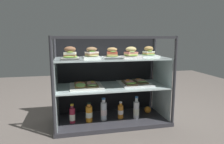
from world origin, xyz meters
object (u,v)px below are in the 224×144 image
object	(u,v)px
juice_bottle_back_center	(104,111)
orange_fruit_beside_bottles	(148,110)
juice_bottle_back_left	(89,114)
open_sandwich_tray_center	(135,82)
juice_bottle_front_fourth	(121,111)
plated_roll_sandwich_near_right_corner	(92,54)
juice_bottle_front_second	(136,110)
plated_roll_sandwich_center	(112,55)
plated_roll_sandwich_far_right	(149,53)
plated_roll_sandwich_mid_right	(70,54)
juice_bottle_front_right_end	(72,115)
open_sandwich_tray_near_right_corner	(86,85)
plated_roll_sandwich_mid_left	(131,53)

from	to	relation	value
juice_bottle_back_center	orange_fruit_beside_bottles	size ratio (longest dim) A/B	3.13
juice_bottle_back_left	open_sandwich_tray_center	bearing A→B (deg)	6.71
juice_bottle_front_fourth	orange_fruit_beside_bottles	world-z (taller)	juice_bottle_front_fourth
juice_bottle_back_center	orange_fruit_beside_bottles	world-z (taller)	juice_bottle_back_center
plated_roll_sandwich_near_right_corner	juice_bottle_front_second	size ratio (longest dim) A/B	0.69
plated_roll_sandwich_near_right_corner	plated_roll_sandwich_center	bearing A→B (deg)	-17.12
plated_roll_sandwich_far_right	juice_bottle_back_left	bearing A→B (deg)	-174.06
juice_bottle_back_left	juice_bottle_front_second	bearing A→B (deg)	-1.74
plated_roll_sandwich_mid_right	plated_roll_sandwich_far_right	world-z (taller)	plated_roll_sandwich_mid_right
juice_bottle_front_right_end	juice_bottle_front_second	bearing A→B (deg)	-1.85
plated_roll_sandwich_center	open_sandwich_tray_near_right_corner	xyz separation A→B (m)	(-0.27, 0.07, -0.32)
juice_bottle_back_left	juice_bottle_front_second	xyz separation A→B (m)	(0.52, -0.02, 0.01)
plated_roll_sandwich_mid_right	juice_bottle_front_right_end	xyz separation A→B (m)	(0.00, 0.04, -0.64)
plated_roll_sandwich_center	juice_bottle_back_left	size ratio (longest dim) A/B	0.90
plated_roll_sandwich_mid_right	plated_roll_sandwich_far_right	xyz separation A→B (m)	(0.86, 0.10, -0.01)
plated_roll_sandwich_center	open_sandwich_tray_near_right_corner	distance (m)	0.43
open_sandwich_tray_near_right_corner	juice_bottle_back_center	world-z (taller)	open_sandwich_tray_near_right_corner
plated_roll_sandwich_mid_left	plated_roll_sandwich_far_right	xyz separation A→B (m)	(0.22, 0.06, -0.00)
open_sandwich_tray_near_right_corner	juice_bottle_front_fourth	distance (m)	0.48
plated_roll_sandwich_far_right	juice_bottle_front_second	distance (m)	0.65
juice_bottle_back_left	juice_bottle_back_center	size ratio (longest dim) A/B	0.86
juice_bottle_back_left	open_sandwich_tray_near_right_corner	bearing A→B (deg)	109.53
plated_roll_sandwich_far_right	juice_bottle_back_center	xyz separation A→B (m)	(-0.52, -0.06, -0.61)
open_sandwich_tray_center	open_sandwich_tray_near_right_corner	bearing A→B (deg)	-179.20
juice_bottle_back_left	plated_roll_sandwich_near_right_corner	bearing A→B (deg)	47.49
plated_roll_sandwich_near_right_corner	juice_bottle_front_second	bearing A→B (deg)	-7.73
plated_roll_sandwich_center	juice_bottle_back_left	world-z (taller)	plated_roll_sandwich_center
plated_roll_sandwich_mid_left	juice_bottle_back_center	xyz separation A→B (m)	(-0.30, 0.00, -0.62)
juice_bottle_front_second	open_sandwich_tray_center	bearing A→B (deg)	86.72
open_sandwich_tray_near_right_corner	open_sandwich_tray_center	xyz separation A→B (m)	(0.54, 0.01, 0.00)
plated_roll_sandwich_mid_left	juice_bottle_back_left	distance (m)	0.78
open_sandwich_tray_center	juice_bottle_front_fourth	bearing A→B (deg)	-166.58
juice_bottle_back_left	juice_bottle_front_right_end	bearing A→B (deg)	177.82
juice_bottle_front_second	plated_roll_sandwich_mid_right	bearing A→B (deg)	-178.97
plated_roll_sandwich_center	juice_bottle_front_second	bearing A→B (deg)	-0.43
plated_roll_sandwich_center	juice_bottle_front_right_end	size ratio (longest dim) A/B	0.93
juice_bottle_back_left	juice_bottle_front_second	size ratio (longest dim) A/B	0.85
juice_bottle_back_left	juice_bottle_front_fourth	xyz separation A→B (m)	(0.35, 0.02, -0.01)
open_sandwich_tray_center	juice_bottle_front_fourth	xyz separation A→B (m)	(-0.17, -0.04, -0.31)
plated_roll_sandwich_far_right	open_sandwich_tray_center	bearing A→B (deg)	-176.69
plated_roll_sandwich_mid_right	juice_bottle_front_right_end	bearing A→B (deg)	89.16
juice_bottle_back_left	orange_fruit_beside_bottles	world-z (taller)	juice_bottle_back_left
plated_roll_sandwich_near_right_corner	orange_fruit_beside_bottles	world-z (taller)	plated_roll_sandwich_near_right_corner
plated_roll_sandwich_near_right_corner	plated_roll_sandwich_mid_left	size ratio (longest dim) A/B	0.90
juice_bottle_front_fourth	plated_roll_sandwich_mid_right	bearing A→B (deg)	-174.73
juice_bottle_front_right_end	open_sandwich_tray_near_right_corner	bearing A→B (deg)	16.99
plated_roll_sandwich_mid_right	orange_fruit_beside_bottles	distance (m)	1.12
juice_bottle_front_right_end	juice_bottle_front_fourth	bearing A→B (deg)	1.48
plated_roll_sandwich_far_right	juice_bottle_front_second	bearing A→B (deg)	-151.63
plated_roll_sandwich_mid_right	juice_bottle_front_second	bearing A→B (deg)	1.03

